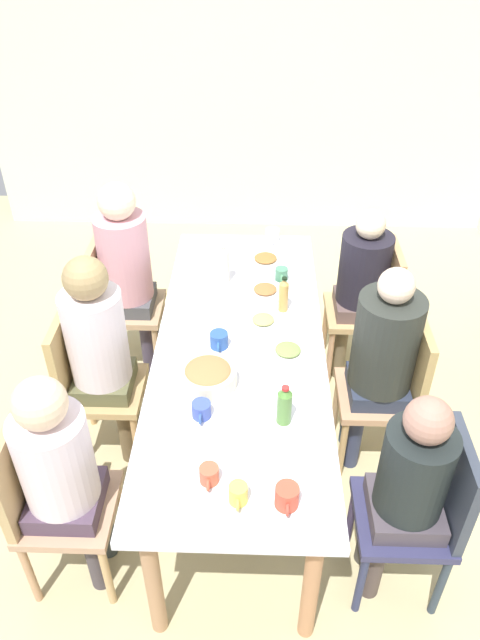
% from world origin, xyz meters
% --- Properties ---
extents(ground_plane, '(6.59, 6.59, 0.00)m').
position_xyz_m(ground_plane, '(0.00, 0.00, 0.00)').
color(ground_plane, tan).
extents(wall_left, '(0.12, 4.51, 2.60)m').
position_xyz_m(wall_left, '(-2.81, 0.00, 1.30)').
color(wall_left, silver).
rests_on(wall_left, ground_plane).
extents(dining_table, '(2.24, 0.84, 0.77)m').
position_xyz_m(dining_table, '(0.00, 0.00, 0.69)').
color(dining_table, white).
rests_on(dining_table, ground_plane).
extents(chair_0, '(0.40, 0.40, 0.90)m').
position_xyz_m(chair_0, '(0.75, -0.80, 0.51)').
color(chair_0, tan).
rests_on(chair_0, ground_plane).
extents(person_0, '(0.30, 0.30, 1.19)m').
position_xyz_m(person_0, '(0.75, -0.71, 0.71)').
color(person_0, '#3A4341').
rests_on(person_0, ground_plane).
extents(chair_1, '(0.40, 0.40, 0.90)m').
position_xyz_m(chair_1, '(-0.75, 0.80, 0.51)').
color(chair_1, tan).
rests_on(chair_1, ground_plane).
extents(person_1, '(0.30, 0.30, 1.15)m').
position_xyz_m(person_1, '(-0.75, 0.71, 0.69)').
color(person_1, brown).
rests_on(person_1, ground_plane).
extents(chair_2, '(0.40, 0.40, 0.90)m').
position_xyz_m(chair_2, '(0.00, 0.80, 0.51)').
color(chair_2, tan).
rests_on(chair_2, ground_plane).
extents(person_2, '(0.32, 0.32, 1.22)m').
position_xyz_m(person_2, '(-0.00, 0.71, 0.74)').
color(person_2, '#2E3551').
rests_on(person_2, ground_plane).
extents(chair_3, '(0.40, 0.40, 0.90)m').
position_xyz_m(chair_3, '(0.00, -0.80, 0.51)').
color(chair_3, tan).
rests_on(chair_3, ground_plane).
extents(person_3, '(0.31, 0.31, 1.26)m').
position_xyz_m(person_3, '(0.00, -0.71, 0.75)').
color(person_3, brown).
rests_on(person_3, ground_plane).
extents(chair_4, '(0.40, 0.40, 0.90)m').
position_xyz_m(chair_4, '(-0.75, -0.80, 0.51)').
color(chair_4, tan).
rests_on(chair_4, ground_plane).
extents(person_4, '(0.31, 0.31, 1.29)m').
position_xyz_m(person_4, '(-0.75, -0.71, 0.77)').
color(person_4, '#463C41').
rests_on(person_4, ground_plane).
extents(chair_5, '(0.40, 0.40, 0.90)m').
position_xyz_m(chair_5, '(0.75, 0.80, 0.51)').
color(chair_5, '#303054').
rests_on(chair_5, ground_plane).
extents(person_5, '(0.30, 0.30, 1.13)m').
position_xyz_m(person_5, '(0.75, 0.71, 0.67)').
color(person_5, '#483C39').
rests_on(person_5, ground_plane).
extents(plate_0, '(0.23, 0.23, 0.04)m').
position_xyz_m(plate_0, '(-0.46, 0.13, 0.79)').
color(plate_0, white).
rests_on(plate_0, dining_table).
extents(plate_1, '(0.23, 0.23, 0.04)m').
position_xyz_m(plate_1, '(0.07, 0.24, 0.79)').
color(plate_1, silver).
rests_on(plate_1, dining_table).
extents(plate_2, '(0.21, 0.21, 0.04)m').
position_xyz_m(plate_2, '(-0.17, 0.11, 0.79)').
color(plate_2, white).
rests_on(plate_2, dining_table).
extents(plate_3, '(0.25, 0.25, 0.04)m').
position_xyz_m(plate_3, '(-0.79, 0.13, 0.79)').
color(plate_3, white).
rests_on(plate_3, dining_table).
extents(bowl_0, '(0.26, 0.26, 0.10)m').
position_xyz_m(bowl_0, '(0.29, -0.14, 0.83)').
color(bowl_0, beige).
rests_on(bowl_0, dining_table).
extents(cup_0, '(0.12, 0.09, 0.08)m').
position_xyz_m(cup_0, '(-1.04, 0.17, 0.82)').
color(cup_0, white).
rests_on(cup_0, dining_table).
extents(cup_1, '(0.11, 0.07, 0.08)m').
position_xyz_m(cup_1, '(-0.59, 0.22, 0.81)').
color(cup_1, '#4A8466').
rests_on(cup_1, dining_table).
extents(cup_2, '(0.11, 0.08, 0.07)m').
position_xyz_m(cup_2, '(0.84, -0.09, 0.81)').
color(cup_2, '#C6563B').
rests_on(cup_2, dining_table).
extents(cup_3, '(0.13, 0.09, 0.09)m').
position_xyz_m(cup_3, '(0.94, 0.20, 0.82)').
color(cup_3, '#D14933').
rests_on(cup_3, dining_table).
extents(cup_4, '(0.12, 0.08, 0.07)m').
position_xyz_m(cup_4, '(0.50, -0.15, 0.81)').
color(cup_4, '#3A4FA2').
rests_on(cup_4, dining_table).
extents(cup_5, '(0.11, 0.07, 0.08)m').
position_xyz_m(cup_5, '(0.93, 0.02, 0.82)').
color(cup_5, '#E0CD4D').
rests_on(cup_5, dining_table).
extents(cup_6, '(0.12, 0.09, 0.08)m').
position_xyz_m(cup_6, '(0.02, -0.10, 0.82)').
color(cup_6, '#294F9A').
rests_on(cup_6, dining_table).
extents(bottle_0, '(0.05, 0.05, 0.21)m').
position_xyz_m(bottle_0, '(-0.30, 0.22, 0.87)').
color(bottle_0, '#C09146').
rests_on(bottle_0, dining_table).
extents(bottle_1, '(0.06, 0.06, 0.25)m').
position_xyz_m(bottle_1, '(-0.56, -0.11, 0.89)').
color(bottle_1, silver).
rests_on(bottle_1, dining_table).
extents(bottle_2, '(0.06, 0.06, 0.20)m').
position_xyz_m(bottle_2, '(0.51, 0.20, 0.87)').
color(bottle_2, '#517F39').
rests_on(bottle_2, dining_table).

